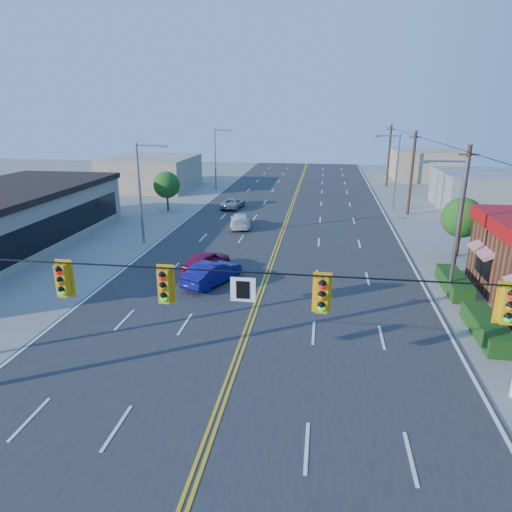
# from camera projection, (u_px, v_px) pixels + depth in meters

# --- Properties ---
(ground) EXTENTS (160.00, 160.00, 0.00)m
(ground) POSITION_uv_depth(u_px,v_px,m) (209.00, 439.00, 15.23)
(ground) COLOR gray
(ground) RESTS_ON ground
(road) EXTENTS (20.00, 120.00, 0.06)m
(road) POSITION_uv_depth(u_px,v_px,m) (274.00, 256.00, 34.04)
(road) COLOR #2D2D30
(road) RESTS_ON ground
(signal_span) EXTENTS (24.32, 0.34, 9.00)m
(signal_span) POSITION_uv_depth(u_px,v_px,m) (200.00, 305.00, 13.74)
(signal_span) COLOR #47301E
(signal_span) RESTS_ON ground
(streetlight_se) EXTENTS (2.55, 0.25, 8.00)m
(streetlight_se) POSITION_uv_depth(u_px,v_px,m) (455.00, 221.00, 25.51)
(streetlight_se) COLOR gray
(streetlight_se) RESTS_ON ground
(streetlight_ne) EXTENTS (2.55, 0.25, 8.00)m
(streetlight_ne) POSITION_uv_depth(u_px,v_px,m) (395.00, 168.00, 48.09)
(streetlight_ne) COLOR gray
(streetlight_ne) RESTS_ON ground
(streetlight_sw) EXTENTS (2.55, 0.25, 8.00)m
(streetlight_sw) POSITION_uv_depth(u_px,v_px,m) (142.00, 188.00, 36.04)
(streetlight_sw) COLOR gray
(streetlight_sw) RESTS_ON ground
(streetlight_nw) EXTENTS (2.55, 0.25, 8.00)m
(streetlight_nw) POSITION_uv_depth(u_px,v_px,m) (217.00, 156.00, 60.50)
(streetlight_nw) COLOR gray
(streetlight_nw) RESTS_ON ground
(utility_pole_near) EXTENTS (0.28, 0.28, 8.40)m
(utility_pole_near) POSITION_uv_depth(u_px,v_px,m) (461.00, 212.00, 29.17)
(utility_pole_near) COLOR #47301E
(utility_pole_near) RESTS_ON ground
(utility_pole_mid) EXTENTS (0.28, 0.28, 8.40)m
(utility_pole_mid) POSITION_uv_depth(u_px,v_px,m) (412.00, 174.00, 46.11)
(utility_pole_mid) COLOR #47301E
(utility_pole_mid) RESTS_ON ground
(utility_pole_far) EXTENTS (0.28, 0.28, 8.40)m
(utility_pole_far) POSITION_uv_depth(u_px,v_px,m) (389.00, 156.00, 63.04)
(utility_pole_far) COLOR #47301E
(utility_pole_far) RESTS_ON ground
(tree_kfc_rear) EXTENTS (2.94, 2.94, 4.41)m
(tree_kfc_rear) POSITION_uv_depth(u_px,v_px,m) (462.00, 218.00, 33.15)
(tree_kfc_rear) COLOR #47301E
(tree_kfc_rear) RESTS_ON ground
(tree_west) EXTENTS (2.80, 2.80, 4.20)m
(tree_west) POSITION_uv_depth(u_px,v_px,m) (167.00, 185.00, 48.17)
(tree_west) COLOR #47301E
(tree_west) RESTS_ON ground
(bld_east_mid) EXTENTS (12.00, 10.00, 4.00)m
(bld_east_mid) POSITION_uv_depth(u_px,v_px,m) (497.00, 191.00, 49.19)
(bld_east_mid) COLOR gray
(bld_east_mid) RESTS_ON ground
(bld_west_far) EXTENTS (11.00, 12.00, 4.20)m
(bld_west_far) POSITION_uv_depth(u_px,v_px,m) (152.00, 173.00, 62.53)
(bld_west_far) COLOR tan
(bld_west_far) RESTS_ON ground
(bld_east_far) EXTENTS (10.00, 10.00, 4.40)m
(bld_east_far) POSITION_uv_depth(u_px,v_px,m) (426.00, 165.00, 70.24)
(bld_east_far) COLOR tan
(bld_east_far) RESTS_ON ground
(car_magenta) EXTENTS (2.87, 4.46, 1.41)m
(car_magenta) POSITION_uv_depth(u_px,v_px,m) (206.00, 262.00, 30.51)
(car_magenta) COLOR maroon
(car_magenta) RESTS_ON ground
(car_blue) EXTENTS (3.24, 4.65, 1.45)m
(car_blue) POSITION_uv_depth(u_px,v_px,m) (212.00, 274.00, 28.31)
(car_blue) COLOR navy
(car_blue) RESTS_ON ground
(car_white) EXTENTS (2.55, 4.69, 1.29)m
(car_white) POSITION_uv_depth(u_px,v_px,m) (240.00, 221.00, 41.91)
(car_white) COLOR white
(car_white) RESTS_ON ground
(car_silver) EXTENTS (2.31, 4.24, 1.13)m
(car_silver) POSITION_uv_depth(u_px,v_px,m) (233.00, 204.00, 49.93)
(car_silver) COLOR #ABAAAF
(car_silver) RESTS_ON ground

